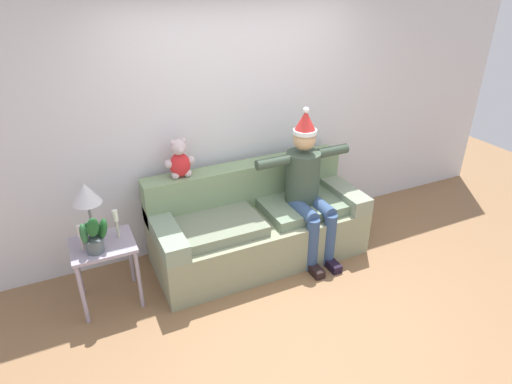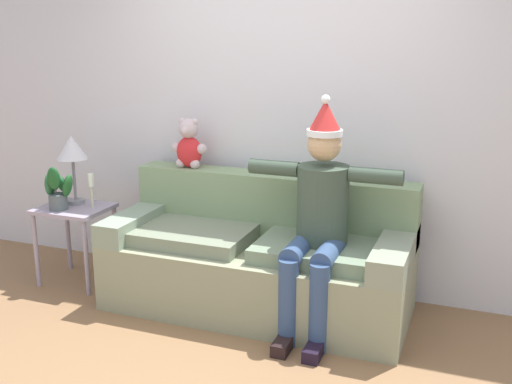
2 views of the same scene
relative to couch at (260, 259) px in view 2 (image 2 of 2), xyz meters
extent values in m
plane|color=olive|center=(0.00, -1.03, -0.36)|extent=(10.00, 10.00, 0.00)
cube|color=silver|center=(0.00, 0.52, 0.99)|extent=(7.00, 0.10, 2.70)
cube|color=gray|center=(0.00, -0.05, -0.12)|extent=(2.13, 0.89, 0.47)
cube|color=gray|center=(0.00, 0.27, 0.34)|extent=(2.13, 0.24, 0.45)
cube|color=gray|center=(-0.95, -0.05, 0.20)|extent=(0.22, 0.89, 0.17)
cube|color=gray|center=(0.95, -0.05, 0.20)|extent=(0.22, 0.89, 0.17)
cube|color=gray|center=(-0.48, -0.10, 0.17)|extent=(0.85, 0.62, 0.10)
cube|color=gray|center=(0.48, -0.10, 0.17)|extent=(0.85, 0.62, 0.10)
cylinder|color=#3A4C3C|center=(0.47, -0.07, 0.48)|extent=(0.34, 0.34, 0.52)
sphere|color=tan|center=(0.47, -0.07, 0.88)|extent=(0.22, 0.22, 0.22)
cylinder|color=white|center=(0.47, -0.07, 0.95)|extent=(0.23, 0.23, 0.04)
cone|color=red|center=(0.47, -0.07, 1.06)|extent=(0.21, 0.21, 0.20)
sphere|color=white|center=(0.47, -0.07, 1.16)|extent=(0.06, 0.06, 0.06)
cylinder|color=#344D75|center=(0.37, -0.27, 0.22)|extent=(0.14, 0.40, 0.14)
cylinder|color=#344D75|center=(0.37, -0.47, -0.07)|extent=(0.13, 0.13, 0.57)
cube|color=black|center=(0.37, -0.55, -0.32)|extent=(0.10, 0.24, 0.08)
cylinder|color=#344D75|center=(0.57, -0.27, 0.22)|extent=(0.14, 0.40, 0.14)
cylinder|color=#344D75|center=(0.57, -0.47, -0.07)|extent=(0.13, 0.13, 0.57)
cube|color=black|center=(0.57, -0.55, -0.32)|extent=(0.10, 0.24, 0.08)
cylinder|color=#3A4C3C|center=(0.13, -0.07, 0.70)|extent=(0.34, 0.10, 0.10)
cylinder|color=#3A4C3C|center=(0.81, -0.07, 0.70)|extent=(0.34, 0.10, 0.10)
ellipsoid|color=red|center=(-0.68, 0.27, 0.68)|extent=(0.20, 0.16, 0.24)
sphere|color=beige|center=(-0.68, 0.27, 0.86)|extent=(0.15, 0.15, 0.15)
sphere|color=beige|center=(-0.68, 0.21, 0.85)|extent=(0.07, 0.07, 0.07)
sphere|color=beige|center=(-0.73, 0.27, 0.92)|extent=(0.05, 0.05, 0.05)
sphere|color=beige|center=(-0.63, 0.27, 0.92)|extent=(0.05, 0.05, 0.05)
sphere|color=beige|center=(-0.78, 0.27, 0.71)|extent=(0.08, 0.08, 0.08)
sphere|color=beige|center=(-0.74, 0.24, 0.60)|extent=(0.08, 0.08, 0.08)
sphere|color=beige|center=(-0.57, 0.27, 0.71)|extent=(0.08, 0.08, 0.08)
sphere|color=beige|center=(-0.62, 0.24, 0.60)|extent=(0.08, 0.08, 0.08)
cube|color=#9D92A6|center=(-1.51, -0.10, 0.25)|extent=(0.53, 0.45, 0.03)
cylinder|color=#9D92A6|center=(-1.74, -0.29, -0.06)|extent=(0.04, 0.04, 0.59)
cylinder|color=#9D92A6|center=(-1.27, -0.29, -0.06)|extent=(0.04, 0.04, 0.59)
cylinder|color=#9D92A6|center=(-1.74, 0.10, -0.06)|extent=(0.04, 0.04, 0.59)
cylinder|color=#9D92A6|center=(-1.27, 0.10, -0.06)|extent=(0.04, 0.04, 0.59)
cylinder|color=gray|center=(-1.55, -0.01, 0.28)|extent=(0.14, 0.14, 0.03)
cylinder|color=gray|center=(-1.55, -0.01, 0.46)|extent=(0.02, 0.02, 0.33)
cone|color=silver|center=(-1.55, -0.01, 0.71)|extent=(0.24, 0.24, 0.18)
cylinder|color=#4E5A5C|center=(-1.57, -0.20, 0.32)|extent=(0.14, 0.14, 0.12)
ellipsoid|color=#1D5724|center=(-1.48, -0.18, 0.45)|extent=(0.12, 0.11, 0.19)
ellipsoid|color=#226335|center=(-1.56, -0.16, 0.46)|extent=(0.18, 0.13, 0.21)
ellipsoid|color=#296236|center=(-1.63, -0.20, 0.45)|extent=(0.06, 0.10, 0.18)
ellipsoid|color=#1B5223|center=(-1.56, -0.24, 0.51)|extent=(0.12, 0.10, 0.19)
cylinder|color=beige|center=(-1.65, -0.12, 0.33)|extent=(0.02, 0.02, 0.13)
cylinder|color=white|center=(-1.65, -0.12, 0.44)|extent=(0.04, 0.04, 0.10)
cylinder|color=beige|center=(-1.36, -0.06, 0.34)|extent=(0.02, 0.02, 0.17)
cylinder|color=white|center=(-1.36, -0.06, 0.48)|extent=(0.04, 0.04, 0.10)
camera|label=1|loc=(-1.64, -3.43, 2.35)|focal=30.52mm
camera|label=2|loc=(1.43, -3.81, 1.57)|focal=42.55mm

